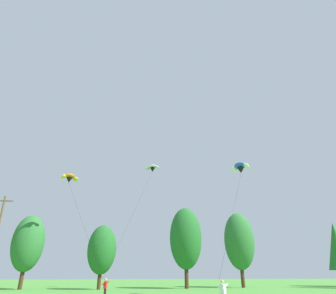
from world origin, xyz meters
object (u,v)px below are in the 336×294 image
parafoil_kite_high_white (152,168)px  parafoil_kite_mid_blue_white (240,168)px  kite_flyer_near (105,287)px  parafoil_kite_far_orange (70,178)px  kite_flyer_mid (223,291)px

parafoil_kite_high_white → parafoil_kite_mid_blue_white: bearing=-63.6°
kite_flyer_near → parafoil_kite_mid_blue_white: parafoil_kite_mid_blue_white is taller
parafoil_kite_high_white → parafoil_kite_mid_blue_white: 20.68m
kite_flyer_near → parafoil_kite_mid_blue_white: (14.26, 0.71, 12.31)m
parafoil_kite_far_orange → kite_flyer_mid: bearing=-54.3°
kite_flyer_near → kite_flyer_mid: (8.36, -8.30, 0.00)m
kite_flyer_near → parafoil_kite_far_orange: bearing=118.5°
parafoil_kite_high_white → parafoil_kite_mid_blue_white: parafoil_kite_high_white is taller
kite_flyer_near → parafoil_kite_far_orange: (-7.32, 13.52, 14.17)m
parafoil_kite_high_white → kite_flyer_mid: bearing=-83.7°
kite_flyer_mid → parafoil_kite_far_orange: (-15.68, 21.81, 14.17)m
kite_flyer_mid → parafoil_kite_high_white: (-2.94, 26.79, 18.11)m
parafoil_kite_high_white → parafoil_kite_far_orange: (-12.74, -4.98, -3.94)m
parafoil_kite_high_white → parafoil_kite_far_orange: size_ratio=1.34×
parafoil_kite_mid_blue_white → parafoil_kite_high_white: bearing=116.4°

